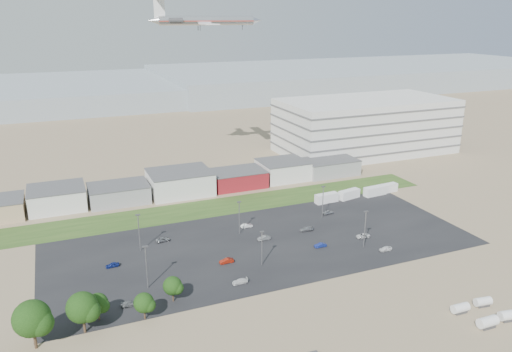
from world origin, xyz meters
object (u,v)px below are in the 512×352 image
storage_tank_nw (460,308)px  box_trailer_a (327,198)px  parked_car_8 (328,212)px  parked_car_2 (386,249)px  parked_car_5 (112,265)px  airliner (207,20)px  parked_car_4 (227,261)px  parked_car_9 (163,240)px  parked_car_11 (247,226)px  parked_car_7 (264,238)px  parked_car_10 (130,304)px  parked_car_1 (320,245)px  tree_far_left (32,322)px  parked_car_0 (363,236)px  parked_car_12 (306,229)px  parked_car_3 (240,281)px

storage_tank_nw → box_trailer_a: bearing=83.9°
storage_tank_nw → parked_car_8: bearing=87.8°
parked_car_2 → parked_car_5: bearing=-104.2°
airliner → parked_car_4: size_ratio=11.84×
parked_car_9 → parked_car_11: bearing=-96.9°
parked_car_2 → parked_car_8: bearing=-176.8°
airliner → parked_car_7: bearing=-90.6°
parked_car_10 → parked_car_11: bearing=-50.7°
parked_car_8 → parked_car_9: parked_car_8 is taller
airliner → parked_car_10: bearing=-112.5°
airliner → parked_car_8: 88.80m
box_trailer_a → parked_car_9: box_trailer_a is taller
airliner → parked_car_1: size_ratio=12.70×
tree_far_left → parked_car_1: tree_far_left is taller
parked_car_1 → parked_car_5: bearing=-97.8°
parked_car_4 → parked_car_0: bearing=88.6°
parked_car_2 → parked_car_9: 62.75m
box_trailer_a → parked_car_1: bearing=-127.3°
parked_car_1 → parked_car_5: size_ratio=1.02×
parked_car_11 → parked_car_10: bearing=123.9°
parked_car_9 → parked_car_5: bearing=116.2°
parked_car_7 → parked_car_12: bearing=90.5°
parked_car_1 → parked_car_3: parked_car_1 is taller
parked_car_9 → parked_car_11: (25.85, 0.05, 0.05)m
parked_car_1 → parked_car_7: size_ratio=0.91×
parked_car_8 → storage_tank_nw: bearing=173.9°
box_trailer_a → parked_car_5: (-74.90, -19.75, -0.99)m
tree_far_left → parked_car_7: size_ratio=2.99×
parked_car_0 → parked_car_3: bearing=-72.2°
storage_tank_nw → airliner: 137.77m
tree_far_left → parked_car_12: bearing=21.2°
parked_car_4 → parked_car_7: (14.68, 9.24, 0.01)m
parked_car_1 → parked_car_2: bearing=62.8°
box_trailer_a → parked_car_9: size_ratio=2.09×
tree_far_left → parked_car_1: bearing=13.6°
airliner → parked_car_8: airliner is taller
parked_car_4 → parked_car_9: size_ratio=0.94×
tree_far_left → airliner: 133.16m
airliner → parked_car_1: (5.69, -83.11, -59.59)m
tree_far_left → parked_car_7: 67.11m
parked_car_3 → parked_car_4: bearing=179.6°
parked_car_1 → parked_car_9: parked_car_1 is taller
box_trailer_a → tree_far_left: (-92.96, -47.96, 4.23)m
storage_tank_nw → parked_car_0: size_ratio=0.95×
parked_car_12 → parked_car_1: bearing=-1.7°
box_trailer_a → parked_car_11: size_ratio=2.27×
parked_car_1 → parked_car_2: size_ratio=0.97×
parked_car_5 → parked_car_10: bearing=-0.6°
parked_car_5 → parked_car_10: parked_car_5 is taller
storage_tank_nw → parked_car_3: (-39.94, 30.11, -0.61)m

